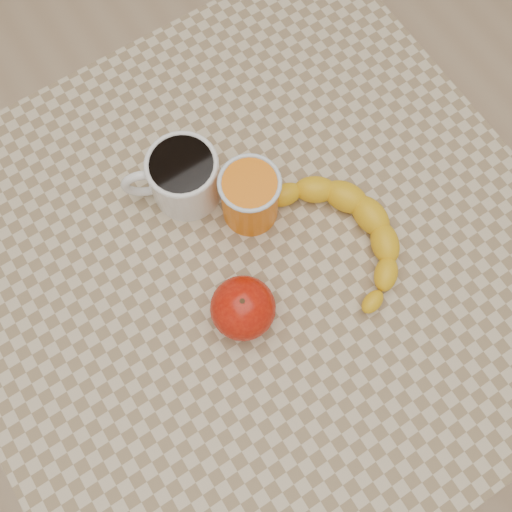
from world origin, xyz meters
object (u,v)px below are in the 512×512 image
coffee_mug (182,176)px  apple (243,308)px  banana (337,236)px  table (256,278)px  orange_juice_glass (250,197)px

coffee_mug → apple: bearing=-98.0°
banana → table: bearing=154.9°
coffee_mug → orange_juice_glass: size_ratio=1.53×
orange_juice_glass → banana: (0.07, -0.10, -0.03)m
table → banana: 0.15m
orange_juice_glass → table: bearing=-116.5°
apple → orange_juice_glass: bearing=54.0°
table → coffee_mug: (-0.03, 0.14, 0.13)m
table → banana: bearing=-18.7°
coffee_mug → orange_juice_glass: 0.10m
coffee_mug → banana: (0.13, -0.18, -0.02)m
table → coffee_mug: size_ratio=5.54×
banana → coffee_mug: bearing=120.4°
orange_juice_glass → coffee_mug: bearing=127.9°
table → apple: size_ratio=8.25×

